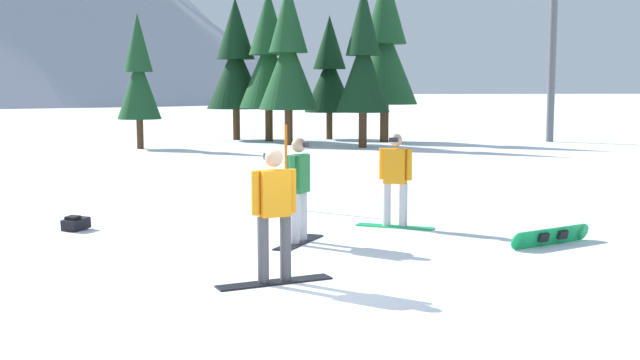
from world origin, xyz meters
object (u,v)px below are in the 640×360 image
object	(u,v)px
loose_snowboard_far_spare	(551,236)
backpack_black	(76,223)
pine_tree_tall	(139,75)
pine_tree_broad	(236,63)
pine_tree_young	(329,72)
snowboarder_foreground	(274,212)
snowboarder_background	(395,178)
pine_tree_leaning	(288,57)
snowboarder_midground	(299,187)
pine_tree_twin	(363,60)
ski_lift_tower	(554,19)
pine_tree_slender	(385,48)
trail_marker_pole	(286,167)
pine_tree_short	(269,59)

from	to	relation	value
loose_snowboard_far_spare	backpack_black	distance (m)	8.43
pine_tree_tall	pine_tree_broad	bearing A→B (deg)	51.56
pine_tree_tall	pine_tree_young	world-z (taller)	pine_tree_young
snowboarder_foreground	loose_snowboard_far_spare	size ratio (longest dim) A/B	1.04
snowboarder_foreground	pine_tree_tall	xyz separation A→B (m)	(-3.59, 24.74, 2.21)
snowboarder_foreground	pine_tree_young	xyz separation A→B (m)	(5.58, 30.06, 2.49)
loose_snowboard_far_spare	pine_tree_young	size ratio (longest dim) A/B	0.27
snowboarder_background	pine_tree_broad	bearing A→B (deg)	93.92
pine_tree_broad	pine_tree_leaning	xyz separation A→B (m)	(2.22, -4.19, 0.15)
snowboarder_midground	backpack_black	distance (m)	4.38
backpack_black	pine_tree_young	distance (m)	27.23
pine_tree_tall	snowboarder_midground	bearing A→B (deg)	-79.09
pine_tree_twin	backpack_black	bearing A→B (deg)	-115.64
snowboarder_midground	ski_lift_tower	xyz separation A→B (m)	(15.34, 23.82, 5.00)
snowboarder_background	backpack_black	world-z (taller)	snowboarder_background
pine_tree_young	pine_tree_twin	bearing A→B (deg)	-85.29
snowboarder_midground	ski_lift_tower	bearing A→B (deg)	57.22
snowboarder_background	pine_tree_slender	bearing A→B (deg)	77.39
pine_tree_young	pine_tree_leaning	bearing A→B (deg)	-122.75
snowboarder_foreground	pine_tree_broad	distance (m)	30.44
snowboarder_background	pine_tree_broad	world-z (taller)	pine_tree_broad
trail_marker_pole	pine_tree_twin	xyz separation A→B (m)	(5.24, 17.44, 2.94)
snowboarder_background	pine_tree_young	bearing A→B (deg)	83.52
trail_marker_pole	pine_tree_twin	world-z (taller)	pine_tree_twin
snowboarder_midground	backpack_black	bearing A→B (deg)	155.04
backpack_black	pine_tree_leaning	distance (m)	22.82
pine_tree_tall	pine_tree_slender	bearing A→B (deg)	13.52
pine_tree_broad	backpack_black	bearing A→B (deg)	-98.94
pine_tree_young	snowboarder_foreground	bearing A→B (deg)	-100.51
snowboarder_midground	pine_tree_short	bearing A→B (deg)	86.29
pine_tree_short	snowboarder_midground	bearing A→B (deg)	-93.71
pine_tree_tall	pine_tree_young	size ratio (longest dim) A/B	0.92
loose_snowboard_far_spare	pine_tree_slender	size ratio (longest dim) A/B	0.21
pine_tree_broad	ski_lift_tower	size ratio (longest dim) A/B	0.70
pine_tree_leaning	pine_tree_short	bearing A→B (deg)	103.71
snowboarder_foreground	pine_tree_broad	xyz separation A→B (m)	(0.81, 30.29, 2.95)
pine_tree_tall	ski_lift_tower	world-z (taller)	ski_lift_tower
pine_tree_short	pine_tree_slender	bearing A→B (deg)	-13.90
snowboarder_foreground	trail_marker_pole	bearing A→B (deg)	82.63
snowboarder_background	trail_marker_pole	xyz separation A→B (m)	(-1.77, 2.56, -0.02)
loose_snowboard_far_spare	ski_lift_tower	xyz separation A→B (m)	(11.23, 24.63, 5.79)
backpack_black	pine_tree_young	world-z (taller)	pine_tree_young
trail_marker_pole	pine_tree_broad	world-z (taller)	pine_tree_broad
pine_tree_slender	ski_lift_tower	world-z (taller)	ski_lift_tower
snowboarder_foreground	loose_snowboard_far_spare	xyz separation A→B (m)	(4.77, 1.90, -0.80)
loose_snowboard_far_spare	pine_tree_short	world-z (taller)	pine_tree_short
pine_tree_short	snowboarder_foreground	bearing A→B (deg)	-94.66
pine_tree_broad	pine_tree_tall	distance (m)	7.12
snowboarder_foreground	backpack_black	world-z (taller)	snowboarder_foreground
pine_tree_broad	ski_lift_tower	xyz separation A→B (m)	(15.18, -3.76, 2.04)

